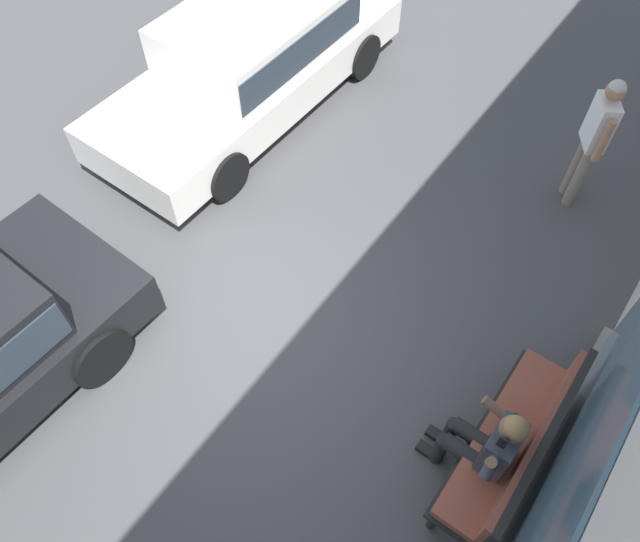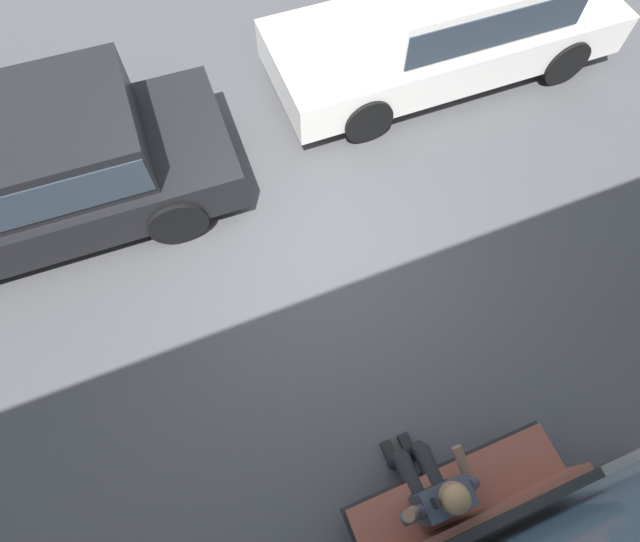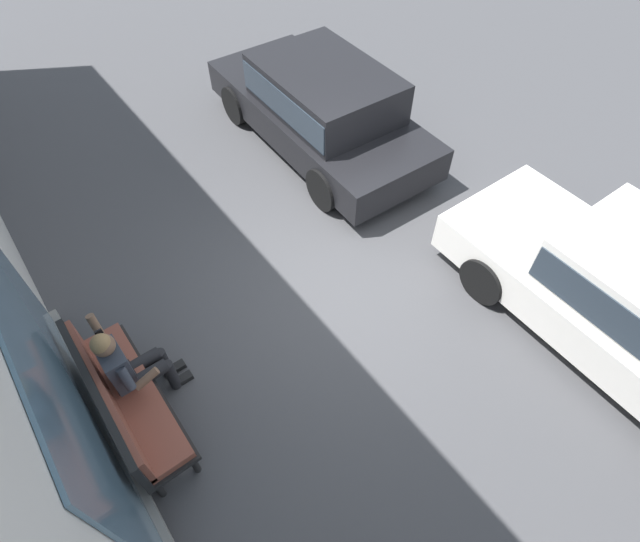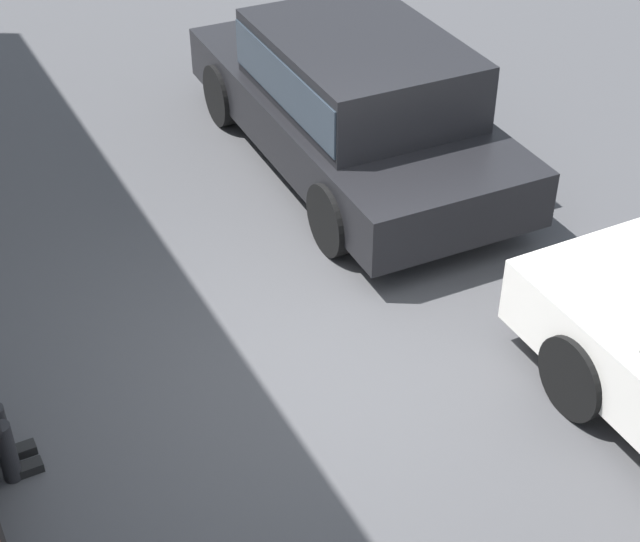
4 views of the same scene
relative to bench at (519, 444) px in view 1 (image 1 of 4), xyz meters
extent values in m
plane|color=#424244|center=(0.18, -2.90, -0.55)|extent=(60.00, 60.00, 0.00)
cube|color=slate|center=(0.00, 0.28, 0.90)|extent=(3.40, 0.03, 2.50)
cube|color=gray|center=(0.00, 0.25, -0.37)|extent=(3.60, 0.12, 0.10)
cylinder|color=black|center=(-0.86, 0.10, -0.37)|extent=(0.07, 0.07, 0.37)
cylinder|color=black|center=(0.86, -0.29, -0.37)|extent=(0.07, 0.07, 0.37)
cylinder|color=black|center=(-0.86, -0.29, -0.37)|extent=(0.07, 0.07, 0.37)
cube|color=black|center=(0.00, -0.09, -0.15)|extent=(1.88, 0.55, 0.06)
cube|color=brown|center=(0.00, -0.09, -0.07)|extent=(1.82, 0.49, 0.10)
cube|color=black|center=(0.00, 0.14, 0.15)|extent=(1.88, 0.07, 0.55)
cube|color=brown|center=(0.00, 0.08, 0.15)|extent=(1.82, 0.06, 0.47)
cylinder|color=black|center=(0.31, -0.33, -0.07)|extent=(0.15, 0.42, 0.15)
cylinder|color=black|center=(0.31, -0.54, -0.31)|extent=(0.12, 0.12, 0.48)
cube|color=black|center=(0.31, -0.62, -0.52)|extent=(0.10, 0.24, 0.07)
cylinder|color=black|center=(0.13, -0.33, -0.07)|extent=(0.15, 0.42, 0.15)
cylinder|color=black|center=(0.13, -0.54, -0.31)|extent=(0.12, 0.12, 0.48)
cube|color=black|center=(0.13, -0.62, -0.52)|extent=(0.10, 0.24, 0.07)
cube|color=black|center=(0.22, -0.12, -0.07)|extent=(0.34, 0.24, 0.14)
cube|color=#333842|center=(0.22, -0.12, 0.21)|extent=(0.38, 0.22, 0.56)
sphere|color=brown|center=(0.22, -0.12, 0.63)|extent=(0.22, 0.22, 0.22)
sphere|color=olive|center=(0.22, -0.11, 0.66)|extent=(0.20, 0.20, 0.20)
cylinder|color=#333842|center=(-0.02, -0.14, 0.32)|extent=(0.20, 0.10, 0.28)
cylinder|color=brown|center=(-0.07, -0.30, 0.20)|extent=(0.08, 0.27, 0.17)
cylinder|color=#333842|center=(0.46, -0.12, 0.39)|extent=(0.25, 0.10, 0.22)
cylinder|color=brown|center=(0.53, -0.14, 0.58)|extent=(0.16, 0.08, 0.25)
cube|color=black|center=(0.36, -0.14, 0.62)|extent=(0.02, 0.07, 0.15)
cube|color=white|center=(-2.53, -5.05, -0.05)|extent=(4.65, 1.79, 0.53)
cube|color=white|center=(-2.71, -5.05, 0.53)|extent=(2.43, 1.55, 0.63)
cube|color=#28333D|center=(-2.71, -5.05, 0.53)|extent=(2.38, 1.58, 0.44)
cylinder|color=black|center=(-1.08, -4.26, -0.24)|extent=(0.64, 0.19, 0.63)
cylinder|color=black|center=(-1.10, -5.90, -0.24)|extent=(0.64, 0.19, 0.63)
cylinder|color=black|center=(-3.95, -4.21, -0.24)|extent=(0.64, 0.19, 0.63)
cylinder|color=black|center=(-3.97, -5.85, -0.24)|extent=(0.64, 0.19, 0.63)
cylinder|color=black|center=(1.47, -3.67, -0.22)|extent=(0.67, 0.20, 0.66)
cylinder|color=gray|center=(-3.53, -0.92, -0.11)|extent=(0.13, 0.13, 0.88)
cylinder|color=gray|center=(-3.38, -0.82, -0.11)|extent=(0.13, 0.13, 0.88)
cube|color=silver|center=(-3.46, -0.87, 0.63)|extent=(0.41, 0.37, 0.60)
cylinder|color=#A37556|center=(-3.65, -1.00, 0.59)|extent=(0.09, 0.09, 0.54)
cylinder|color=#A37556|center=(-3.26, -0.75, 0.59)|extent=(0.09, 0.09, 0.54)
sphere|color=#A37556|center=(-3.46, -0.87, 1.05)|extent=(0.21, 0.21, 0.21)
sphere|color=#B7B2AD|center=(-3.46, -0.87, 1.08)|extent=(0.19, 0.19, 0.19)
camera|label=1|loc=(2.48, -0.30, 5.20)|focal=35.00mm
camera|label=2|loc=(1.14, -0.30, 4.38)|focal=28.00mm
camera|label=3|loc=(-2.92, -0.30, 4.69)|focal=28.00mm
camera|label=4|loc=(-4.77, -0.30, 4.43)|focal=55.00mm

